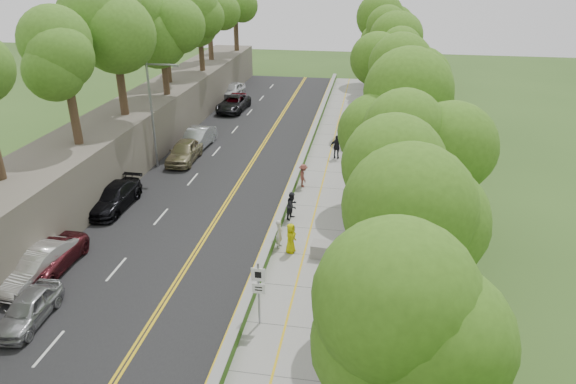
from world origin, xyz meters
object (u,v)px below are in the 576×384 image
Objects in this scene: construction_barrel at (352,137)px; car_1 at (36,266)px; streetlight at (154,108)px; person_far at (337,147)px; car_0 at (28,309)px; painter_0 at (291,238)px; signpost at (259,287)px; car_2 at (46,259)px; concrete_block at (322,250)px.

construction_barrel is 27.68m from car_1.
streetlight is 4.15× the size of person_far.
car_1 is at bearing 114.57° from car_0.
streetlight is 15.93m from car_1.
construction_barrel is at bearing 7.49° from painter_0.
signpost reaches higher than person_far.
car_1 reaches higher than car_2.
painter_0 reaches higher than construction_barrel.
person_far is at bearing 85.22° from signpost.
car_2 is at bearing -122.21° from construction_barrel.
car_1 is at bearing 125.57° from painter_0.
car_2 is 12.65m from painter_0.
car_1 is (-0.14, -15.47, -3.80)m from streetlight.
painter_0 is at bearing 33.18° from car_0.
construction_barrel is (2.75, 25.19, -1.47)m from signpost.
car_2 is 2.65× the size of person_far.
car_2 reaches higher than concrete_block.
signpost is 0.79× the size of car_0.
streetlight is 15.19m from car_2.
painter_0 is (12.05, 4.64, 0.07)m from car_1.
signpost is 10.24m from car_0.
construction_barrel is at bearing 63.30° from car_1.
car_0 is 0.76× the size of car_2.
person_far reaches higher than car_1.
car_0 is at bearing -171.49° from signpost.
streetlight is 4.66× the size of painter_0.
person_far reaches higher than construction_barrel.
concrete_block is 0.68× the size of painter_0.
car_2 is (-13.80, -3.68, 0.31)m from concrete_block.
streetlight reaches higher than construction_barrel.
painter_0 reaches higher than car_2.
construction_barrel is at bearing 88.22° from concrete_block.
signpost reaches higher than car_2.
person_far is (-1.00, -4.24, 0.52)m from construction_barrel.
concrete_block is at bearing 22.59° from car_1.
car_1 is at bearing -90.51° from streetlight.
car_1 reaches higher than construction_barrel.
streetlight reaches higher than car_0.
streetlight is at bearing -150.19° from construction_barrel.
car_2 is 22.94m from person_far.
painter_0 is (0.40, 6.18, -1.05)m from signpost.
painter_0 reaches higher than car_1.
concrete_block is at bearing -80.80° from painter_0.
signpost is 0.64× the size of car_1.
streetlight reaches higher than signpost.
car_2 is 2.98× the size of painter_0.
concrete_block is at bearing -91.78° from construction_barrel.
car_0 is 4.16m from car_2.
concrete_block is at bearing 28.51° from car_0.
streetlight is at bearing 141.16° from concrete_block.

